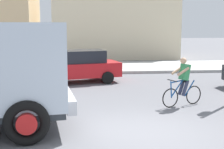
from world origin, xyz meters
name	(u,v)px	position (x,y,z in m)	size (l,w,h in m)	color
ground_plane	(149,133)	(0.00, 0.00, 0.00)	(120.00, 120.00, 0.00)	slate
sidewalk_far	(108,67)	(0.00, 12.83, 0.08)	(80.00, 5.00, 0.16)	#ADADA8
cyclist	(183,82)	(1.78, 2.74, 0.86)	(1.62, 0.76, 1.72)	black
car_white_mid	(79,66)	(-1.84, 7.84, 0.82)	(4.28, 2.57, 1.60)	red
pedestrian_near_kerb	(57,64)	(-2.98, 8.59, 0.85)	(0.34, 0.22, 1.62)	#2D334C
building_mid_block	(114,26)	(1.21, 20.60, 2.76)	(10.50, 6.71, 5.51)	beige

